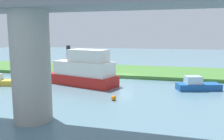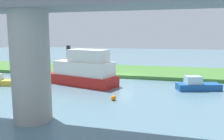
% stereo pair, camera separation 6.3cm
% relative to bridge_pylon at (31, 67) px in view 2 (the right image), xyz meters
% --- Properties ---
extents(ground_plane, '(160.00, 160.00, 0.00)m').
position_rel_bridge_pylon_xyz_m(ground_plane, '(-3.11, -18.32, -4.04)').
color(ground_plane, slate).
extents(grassy_bank, '(80.00, 12.00, 0.50)m').
position_rel_bridge_pylon_xyz_m(grassy_bank, '(-3.11, -24.32, -3.79)').
color(grassy_bank, '#427533').
rests_on(grassy_bank, ground).
extents(bridge_pylon, '(2.81, 2.81, 8.07)m').
position_rel_bridge_pylon_xyz_m(bridge_pylon, '(0.00, 0.00, 0.00)').
color(bridge_pylon, '#9E998E').
rests_on(bridge_pylon, ground).
extents(bridge_span, '(71.03, 4.30, 3.25)m').
position_rel_bridge_pylon_xyz_m(bridge_span, '(-0.00, -0.02, 4.53)').
color(bridge_span, slate).
rests_on(bridge_span, bridge_pylon).
extents(person_on_bank, '(0.42, 0.42, 1.39)m').
position_rel_bridge_pylon_xyz_m(person_on_bank, '(1.61, -19.81, -2.84)').
color(person_on_bank, '#2D334C').
rests_on(person_on_bank, grassy_bank).
extents(mooring_post, '(0.20, 0.20, 0.73)m').
position_rel_bridge_pylon_xyz_m(mooring_post, '(1.23, -19.46, -3.17)').
color(mooring_post, brown).
rests_on(mooring_post, grassy_bank).
extents(riverboat_paddlewheel, '(10.34, 5.99, 5.01)m').
position_rel_bridge_pylon_xyz_m(riverboat_paddlewheel, '(1.20, -12.86, -2.18)').
color(riverboat_paddlewheel, red).
rests_on(riverboat_paddlewheel, ground).
extents(motorboat_red, '(5.26, 3.18, 1.65)m').
position_rel_bridge_pylon_xyz_m(motorboat_red, '(-12.84, -13.47, -3.45)').
color(motorboat_red, '#195199').
rests_on(motorboat_red, ground).
extents(houseboat_blue, '(4.07, 2.13, 1.29)m').
position_rel_bridge_pylon_xyz_m(houseboat_blue, '(9.59, -14.30, -3.58)').
color(houseboat_blue, white).
rests_on(houseboat_blue, ground).
extents(marker_buoy, '(0.50, 0.50, 0.50)m').
position_rel_bridge_pylon_xyz_m(marker_buoy, '(-4.50, -6.75, -3.79)').
color(marker_buoy, orange).
rests_on(marker_buoy, ground).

